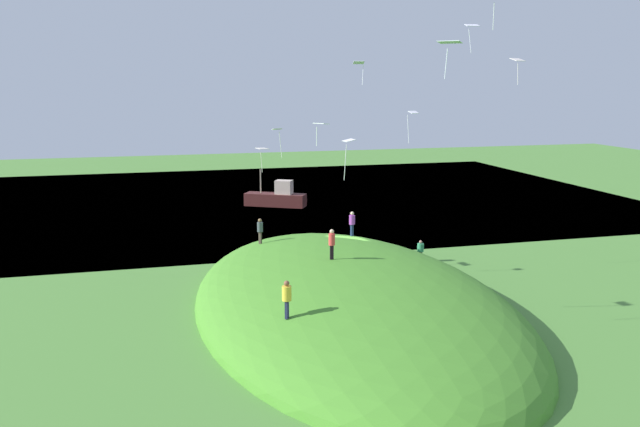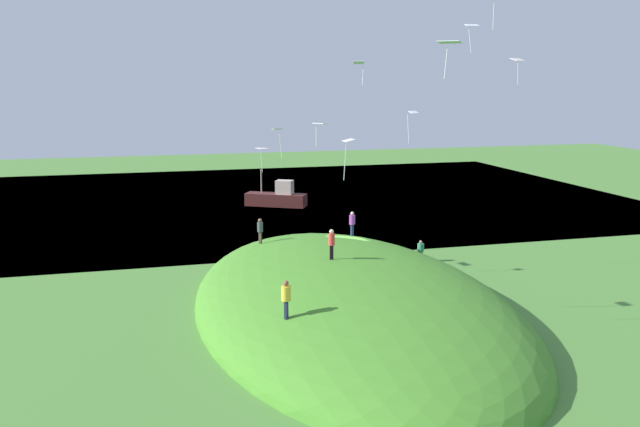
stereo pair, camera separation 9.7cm
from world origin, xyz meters
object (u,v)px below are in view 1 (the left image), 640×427
kite_6 (262,150)px  kite_4 (348,144)px  kite_2 (518,61)px  kite_5 (321,125)px  kite_7 (450,44)px  person_near_shore (287,295)px  person_on_hilltop (352,221)px  kite_9 (412,116)px  person_with_child (332,240)px  boat_on_lake (277,198)px  person_watching_kites (260,228)px  mooring_post (275,250)px  kite_0 (472,27)px  kite_8 (359,64)px  person_walking_path (420,249)px  kite_1 (278,133)px

kite_6 → kite_4: bearing=15.5°
kite_2 → kite_5: (7.12, -14.84, -3.35)m
kite_5 → kite_7: size_ratio=0.62×
person_near_shore → person_on_hilltop: bearing=4.4°
kite_9 → person_with_child: bearing=-50.8°
person_near_shore → kite_7: kite_7 is taller
boat_on_lake → kite_2: 34.19m
person_with_child → person_watching_kites: person_with_child is taller
boat_on_lake → mooring_post: 21.57m
person_on_hilltop → kite_7: size_ratio=0.96×
person_watching_kites → kite_0: 18.81m
person_with_child → kite_8: (-4.73, 3.10, 10.03)m
person_with_child → person_walking_path: bearing=-136.2°
kite_1 → kite_6: bearing=-160.9°
boat_on_lake → person_on_hilltop: (24.18, 0.68, 2.35)m
kite_2 → kite_7: 11.14m
kite_0 → kite_5: 13.73m
person_watching_kites → kite_1: 6.92m
kite_1 → kite_4: (8.26, 2.15, -0.06)m
boat_on_lake → mooring_post: size_ratio=4.66×
person_watching_kites → kite_1: kite_1 is taller
person_on_hilltop → kite_0: bearing=96.2°
person_with_child → kite_2: bearing=-165.7°
boat_on_lake → kite_4: (34.62, -2.92, 8.82)m
kite_1 → mooring_post: kite_1 is taller
person_on_hilltop → kite_1: kite_1 is taller
boat_on_lake → mooring_post: (21.12, -4.38, -0.21)m
person_on_hilltop → boat_on_lake: bearing=-120.7°
person_watching_kites → person_near_shore: (14.98, -1.35, 0.08)m
boat_on_lake → kite_1: 28.28m
person_walking_path → kite_6: size_ratio=0.97×
person_near_shore → kite_7: (-2.19, 8.84, 11.59)m
person_near_shore → person_walking_path: person_near_shore is taller
person_with_child → kite_1: bearing=-71.7°
kite_7 → person_on_hilltop: bearing=-176.6°
kite_4 → kite_9: bearing=138.7°
kite_1 → kite_5: kite_5 is taller
kite_5 → mooring_post: kite_5 is taller
person_on_hilltop → kite_5: (12.85, -5.76, 7.67)m
person_near_shore → kite_0: 20.52m
person_walking_path → kite_0: (6.23, 0.16, 15.23)m
kite_1 → kite_2: bearing=76.5°
person_walking_path → kite_2: kite_2 is taller
kite_1 → kite_7: bearing=30.8°
boat_on_lake → kite_0: bearing=-50.0°
person_on_hilltop → person_with_child: bearing=32.9°
boat_on_lake → kite_5: 38.69m
mooring_post → kite_8: bearing=31.8°
kite_0 → kite_6: kite_0 is taller
kite_8 → kite_1: bearing=-107.9°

